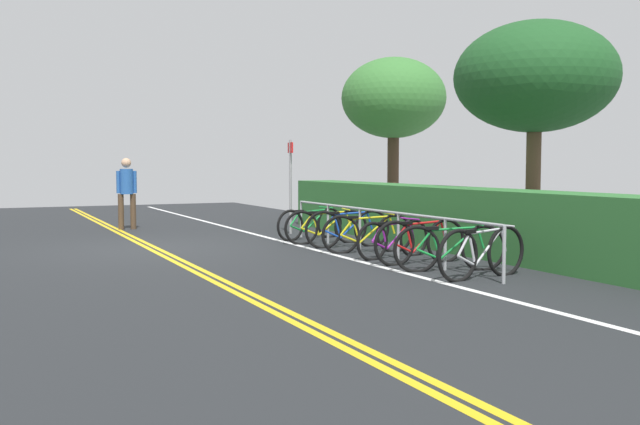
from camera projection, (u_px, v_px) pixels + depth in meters
ground_plane at (152, 249)px, 13.67m from camera, size 29.35×13.23×0.05m
centre_line_yellow_inner at (148, 248)px, 13.64m from camera, size 26.42×0.10×0.00m
centre_line_yellow_outer at (156, 248)px, 13.70m from camera, size 26.42×0.10×0.00m
bike_lane_stripe_white at (282, 241)px, 14.84m from camera, size 26.42×0.12×0.00m
bike_rack at (378, 221)px, 12.60m from camera, size 6.81×0.05×0.81m
bicycle_0 at (310, 224)px, 15.27m from camera, size 0.56×1.74×0.71m
bicycle_1 at (326, 227)px, 14.41m from camera, size 0.46×1.76×0.74m
bicycle_2 at (348, 229)px, 13.78m from camera, size 0.46×1.76×0.77m
bicycle_3 at (368, 233)px, 12.96m from camera, size 0.48×1.76×0.75m
bicycle_4 at (393, 239)px, 12.21m from camera, size 0.49×1.63×0.70m
bicycle_5 at (420, 242)px, 11.51m from camera, size 0.46×1.74×0.77m
bicycle_6 at (450, 248)px, 10.72m from camera, size 0.62×1.74×0.75m
bicycle_7 at (482, 253)px, 10.04m from camera, size 0.46×1.72×0.78m
pedestrian at (127, 188)px, 17.49m from camera, size 0.32×0.49×1.77m
sign_post_near at (290, 177)px, 16.35m from camera, size 0.36×0.08×2.18m
hedge_backdrop at (513, 225)px, 12.01m from camera, size 15.76×1.02×1.18m
tree_near_left at (394, 99)px, 19.28m from camera, size 2.85×2.85×4.51m
tree_mid at (535, 78)px, 13.66m from camera, size 3.12×3.12×4.37m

